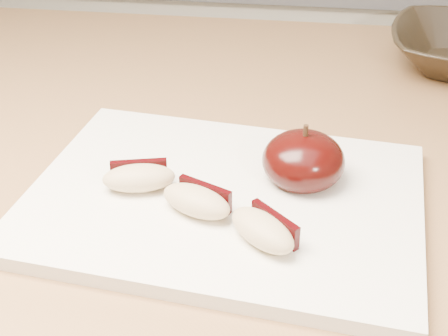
# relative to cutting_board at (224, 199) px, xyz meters

# --- Properties ---
(back_cabinet) EXTENTS (2.40, 0.62, 0.94)m
(back_cabinet) POSITION_rel_cutting_board_xyz_m (-0.03, 0.85, -0.44)
(back_cabinet) COLOR silver
(back_cabinet) RESTS_ON ground
(cutting_board) EXTENTS (0.35, 0.27, 0.01)m
(cutting_board) POSITION_rel_cutting_board_xyz_m (0.00, 0.00, 0.00)
(cutting_board) COLOR white
(cutting_board) RESTS_ON island_counter
(apple_half) EXTENTS (0.08, 0.08, 0.06)m
(apple_half) POSITION_rel_cutting_board_xyz_m (0.06, 0.03, 0.02)
(apple_half) COLOR black
(apple_half) RESTS_ON cutting_board
(apple_wedge_a) EXTENTS (0.07, 0.04, 0.02)m
(apple_wedge_a) POSITION_rel_cutting_board_xyz_m (-0.07, -0.00, 0.02)
(apple_wedge_a) COLOR tan
(apple_wedge_a) RESTS_ON cutting_board
(apple_wedge_b) EXTENTS (0.07, 0.05, 0.02)m
(apple_wedge_b) POSITION_rel_cutting_board_xyz_m (-0.02, -0.03, 0.02)
(apple_wedge_b) COLOR tan
(apple_wedge_b) RESTS_ON cutting_board
(apple_wedge_c) EXTENTS (0.06, 0.06, 0.02)m
(apple_wedge_c) POSITION_rel_cutting_board_xyz_m (0.04, -0.06, 0.02)
(apple_wedge_c) COLOR tan
(apple_wedge_c) RESTS_ON cutting_board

